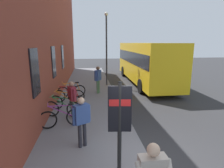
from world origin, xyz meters
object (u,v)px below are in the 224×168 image
(city_bus, at_px, (145,60))
(pedestrian_by_facade, at_px, (82,117))
(bicycle_end_of_row, at_px, (62,118))
(bicycle_far_end, at_px, (66,102))
(pedestrian_crossing_street, at_px, (72,96))
(street_lamp, at_px, (106,43))
(pedestrian_near_bus, at_px, (98,77))
(bicycle_nearest_sign, at_px, (69,96))
(bicycle_under_window, at_px, (71,91))
(transit_info_sign, at_px, (120,115))
(bicycle_beside_lamp, at_px, (63,109))

(city_bus, distance_m, pedestrian_by_facade, 10.94)
(bicycle_end_of_row, bearing_deg, pedestrian_by_facade, -151.43)
(bicycle_end_of_row, bearing_deg, bicycle_far_end, 1.34)
(pedestrian_crossing_street, bearing_deg, bicycle_far_end, 21.14)
(city_bus, height_order, pedestrian_crossing_street, city_bus)
(pedestrian_by_facade, bearing_deg, street_lamp, -10.54)
(bicycle_end_of_row, relative_size, pedestrian_near_bus, 0.99)
(pedestrian_near_bus, bearing_deg, city_bus, -51.15)
(pedestrian_near_bus, bearing_deg, pedestrian_by_facade, 172.55)
(bicycle_end_of_row, distance_m, bicycle_nearest_sign, 3.13)
(bicycle_nearest_sign, relative_size, city_bus, 0.17)
(city_bus, bearing_deg, bicycle_end_of_row, 144.87)
(bicycle_under_window, distance_m, street_lamp, 4.94)
(bicycle_end_of_row, height_order, transit_info_sign, transit_info_sign)
(bicycle_far_end, height_order, transit_info_sign, transit_info_sign)
(pedestrian_by_facade, bearing_deg, pedestrian_near_bus, -7.45)
(bicycle_beside_lamp, xyz_separation_m, pedestrian_crossing_street, (-0.06, -0.42, 0.60))
(street_lamp, bearing_deg, pedestrian_crossing_street, 161.29)
(transit_info_sign, xyz_separation_m, pedestrian_by_facade, (1.45, 0.95, -0.60))
(bicycle_under_window, relative_size, pedestrian_crossing_street, 1.05)
(bicycle_far_end, xyz_separation_m, pedestrian_crossing_street, (-0.97, -0.38, 0.60))
(bicycle_nearest_sign, distance_m, pedestrian_by_facade, 4.78)
(bicycle_nearest_sign, distance_m, bicycle_under_window, 0.96)
(bicycle_beside_lamp, height_order, street_lamp, street_lamp)
(bicycle_end_of_row, xyz_separation_m, bicycle_under_window, (4.09, -0.02, 0.00))
(bicycle_beside_lamp, bearing_deg, transit_info_sign, -155.07)
(pedestrian_by_facade, bearing_deg, bicycle_far_end, 14.11)
(bicycle_beside_lamp, distance_m, city_bus, 9.36)
(transit_info_sign, distance_m, pedestrian_crossing_street, 4.26)
(city_bus, bearing_deg, bicycle_beside_lamp, 140.68)
(bicycle_under_window, relative_size, pedestrian_by_facade, 1.04)
(bicycle_far_end, bearing_deg, street_lamp, -25.20)
(pedestrian_near_bus, bearing_deg, pedestrian_crossing_street, 161.14)
(bicycle_end_of_row, xyz_separation_m, bicycle_beside_lamp, (1.04, 0.09, 0.00))
(bicycle_under_window, xyz_separation_m, transit_info_sign, (-7.07, -1.76, 1.21))
(bicycle_end_of_row, height_order, bicycle_beside_lamp, same)
(transit_info_sign, height_order, pedestrian_by_facade, transit_info_sign)
(transit_info_sign, bearing_deg, bicycle_beside_lamp, 24.93)
(street_lamp, bearing_deg, pedestrian_near_bus, 161.55)
(pedestrian_by_facade, relative_size, street_lamp, 0.30)
(bicycle_under_window, xyz_separation_m, pedestrian_by_facade, (-5.61, -0.81, 0.61))
(bicycle_end_of_row, distance_m, street_lamp, 8.22)
(bicycle_under_window, xyz_separation_m, city_bus, (4.11, -5.76, 1.41))
(bicycle_end_of_row, height_order, bicycle_under_window, same)
(pedestrian_near_bus, distance_m, street_lamp, 3.32)
(bicycle_far_end, distance_m, pedestrian_by_facade, 3.64)
(bicycle_far_end, bearing_deg, transit_info_sign, -159.74)
(bicycle_end_of_row, distance_m, pedestrian_by_facade, 1.84)
(bicycle_end_of_row, height_order, pedestrian_near_bus, pedestrian_near_bus)
(bicycle_far_end, bearing_deg, pedestrian_by_facade, -165.89)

